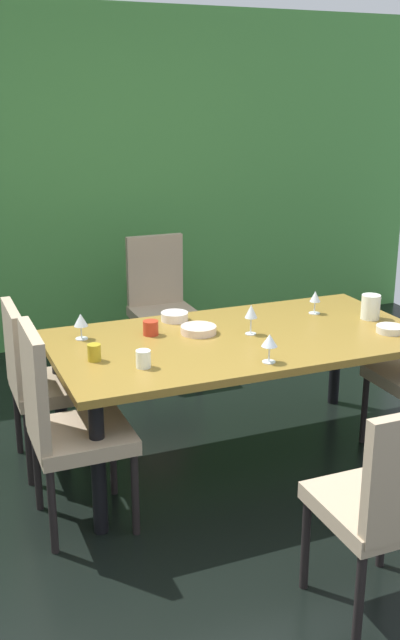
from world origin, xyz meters
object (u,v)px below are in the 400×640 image
Objects in this scene: chair_left_far at (40,376)px; chair_left_near at (63,420)px; wine_glass_east at (81,321)px; cup_center at (143,359)px; wine_glass_south at (269,341)px; serving_bowl_front at (199,330)px; serving_bowl_north at (390,329)px; wine_glass_west at (315,298)px; chair_head_near at (391,499)px; wine_glass_near_shelf at (251,312)px; dining_table at (239,348)px; chair_head_far at (160,300)px; cup_corner at (151,328)px; pitcher_right at (371,307)px; serving_bowl_rear at (175,316)px; cup_left at (94,353)px.

chair_left_far is 0.63m from chair_left_near.
wine_glass_east reaches higher than cup_center.
serving_bowl_front is at bearing 105.87° from wine_glass_south.
wine_glass_west is at bearing 113.09° from serving_bowl_north.
chair_head_near is 6.23× the size of serving_bowl_north.
wine_glass_near_shelf is at bearing 159.94° from serving_bowl_north.
wine_glass_west reaches higher than dining_table.
chair_head_far reaches higher than cup_center.
serving_bowl_front reaches higher than dining_table.
wine_glass_south is 1.03m from wine_glass_east.
dining_table is 1.41m from chair_head_near.
dining_table is 0.21m from wine_glass_near_shelf.
cup_corner is (-0.25, 0.07, 0.02)m from serving_bowl_front.
chair_head_far is at bearing 135.84° from chair_left_far.
cup_corner is at bearing 171.01° from pitcher_right.
cup_center is (-0.65, -1.65, 0.21)m from chair_head_far.
wine_glass_south is (-0.03, -0.40, 0.18)m from dining_table.
pitcher_right is (1.64, -0.28, -0.03)m from wine_glass_east.
serving_bowl_north is 1.31m from cup_corner.
wine_glass_south is 0.73× the size of serving_bowl_front.
wine_glass_east is (-0.76, 1.68, 0.29)m from chair_head_near.
chair_head_near reaches higher than serving_bowl_north.
chair_head_far is at bearing 80.22° from serving_bowl_front.
pitcher_right is at bearing 119.86° from chair_head_far.
serving_bowl_front is 2.33× the size of cup_corner.
chair_left_near reaches higher than cup_center.
chair_head_far is 2.03m from chair_left_near.
chair_head_far is 1.83m from serving_bowl_north.
cup_center is (-1.41, 0.01, 0.02)m from serving_bowl_north.
cup_corner reaches higher than serving_bowl_rear.
pitcher_right reaches higher than wine_glass_east.
cup_center is at bearing -158.80° from dining_table.
dining_table is at bearing -25.51° from cup_corner.
cup_corner is (-0.43, 0.21, 0.11)m from dining_table.
chair_head_near is 1.01× the size of chair_left_far.
chair_left_far reaches higher than serving_bowl_north.
chair_head_far reaches higher than serving_bowl_rear.
serving_bowl_north is 1.78× the size of cup_left.
wine_glass_west is 0.96× the size of wine_glass_south.
wine_glass_east is at bearing 158.60° from chair_left_near.
chair_head_near is 6.65× the size of wine_glass_east.
cup_corner is at bearing -137.17° from serving_bowl_rear.
dining_table is 13.94× the size of pitcher_right.
serving_bowl_rear is (-0.19, 0.80, -0.08)m from wine_glass_south.
wine_glass_near_shelf is at bearing -20.72° from cup_corner.
serving_bowl_front is (-0.26, 0.12, -0.10)m from wine_glass_near_shelf.
chair_head_near reaches higher than cup_left.
cup_corner is (-1.03, -0.01, -0.06)m from wine_glass_west.
chair_head_near reaches higher than serving_bowl_rear.
chair_left_far is 11.01× the size of cup_corner.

